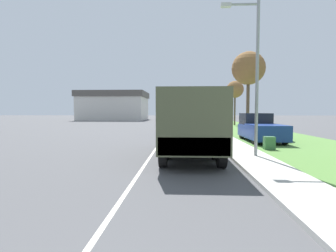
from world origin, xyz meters
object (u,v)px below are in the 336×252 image
at_px(car_third_ahead, 183,118).
at_px(pickup_truck, 260,128).
at_px(car_nearest_ahead, 182,126).
at_px(lamp_post, 252,64).
at_px(car_second_ahead, 182,121).
at_px(military_truck, 190,121).

xyz_separation_m(car_third_ahead, pickup_truck, (5.18, -30.93, 0.19)).
xyz_separation_m(car_nearest_ahead, lamp_post, (3.05, -11.87, 3.40)).
xyz_separation_m(car_second_ahead, lamp_post, (3.00, -24.02, 3.46)).
height_order(car_nearest_ahead, car_second_ahead, car_nearest_ahead).
relative_size(car_nearest_ahead, lamp_post, 0.61).
bearing_deg(car_nearest_ahead, car_second_ahead, 89.74).
xyz_separation_m(car_second_ahead, pickup_truck, (5.41, -17.22, 0.19)).
distance_m(military_truck, car_second_ahead, 23.78).
distance_m(car_third_ahead, lamp_post, 37.99).
distance_m(military_truck, lamp_post, 3.70).
distance_m(military_truck, car_nearest_ahead, 11.64).
distance_m(pickup_truck, lamp_post, 7.92).
relative_size(car_third_ahead, lamp_post, 0.69).
bearing_deg(pickup_truck, lamp_post, -109.48).
bearing_deg(military_truck, car_third_ahead, 90.11).
relative_size(car_nearest_ahead, pickup_truck, 0.79).
bearing_deg(car_second_ahead, pickup_truck, -72.57).
height_order(car_second_ahead, car_third_ahead, car_third_ahead).
height_order(car_nearest_ahead, lamp_post, lamp_post).
height_order(car_second_ahead, lamp_post, lamp_post).
height_order(military_truck, car_nearest_ahead, military_truck).
bearing_deg(car_third_ahead, lamp_post, -85.79).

